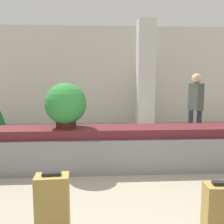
# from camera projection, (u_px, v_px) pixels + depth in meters

# --- Properties ---
(back_wall) EXTENTS (18.00, 0.06, 3.20)m
(back_wall) POSITION_uv_depth(u_px,v_px,m) (104.00, 75.00, 8.34)
(back_wall) COLOR beige
(back_wall) RESTS_ON ground_plane
(carousel) EXTENTS (8.38, 0.73, 0.69)m
(carousel) POSITION_uv_depth(u_px,v_px,m) (112.00, 148.00, 4.12)
(carousel) COLOR gray
(carousel) RESTS_ON ground_plane
(pillar) EXTENTS (0.50, 0.50, 3.20)m
(pillar) POSITION_uv_depth(u_px,v_px,m) (145.00, 75.00, 7.47)
(pillar) COLOR silver
(pillar) RESTS_ON ground_plane
(suitcase_0) EXTENTS (0.29, 0.22, 0.53)m
(suitcase_0) POSITION_uv_depth(u_px,v_px,m) (219.00, 210.00, 2.32)
(suitcase_0) COLOR #A3843D
(suitcase_0) RESTS_ON ground_plane
(suitcase_1) EXTENTS (0.32, 0.21, 0.61)m
(suitcase_1) POSITION_uv_depth(u_px,v_px,m) (53.00, 205.00, 2.34)
(suitcase_1) COLOR #A3843D
(suitcase_1) RESTS_ON ground_plane
(potted_plant_1) EXTENTS (0.66, 0.66, 0.72)m
(potted_plant_1) POSITION_uv_depth(u_px,v_px,m) (66.00, 105.00, 3.97)
(potted_plant_1) COLOR #381914
(potted_plant_1) RESTS_ON carousel
(traveler_1) EXTENTS (0.31, 0.36, 1.60)m
(traveler_1) POSITION_uv_depth(u_px,v_px,m) (196.00, 102.00, 5.69)
(traveler_1) COLOR #282833
(traveler_1) RESTS_ON ground_plane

